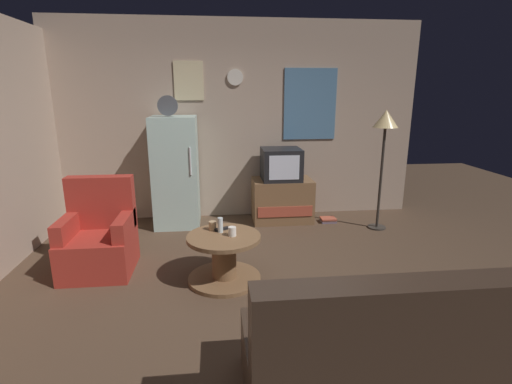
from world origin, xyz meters
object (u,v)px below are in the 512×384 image
at_px(tv_stand, 282,200).
at_px(mug_ceramic_tan, 213,226).
at_px(crt_tv, 281,164).
at_px(book_stack, 328,220).
at_px(fridge, 176,172).
at_px(couch, 389,356).
at_px(coffee_table, 224,258).
at_px(armchair, 99,239).
at_px(standing_lamp, 385,128).
at_px(remote_control, 222,229).
at_px(mug_ceramic_white, 232,231).
at_px(wine_glass, 220,225).

xyz_separation_m(tv_stand, mug_ceramic_tan, (-0.98, -1.57, 0.22)).
xyz_separation_m(crt_tv, book_stack, (0.67, -0.15, -0.80)).
relative_size(fridge, crt_tv, 3.28).
height_order(couch, book_stack, couch).
relative_size(tv_stand, coffee_table, 1.17).
distance_m(armchair, book_stack, 3.07).
distance_m(tv_stand, couch, 3.37).
bearing_deg(armchair, standing_lamp, 14.64).
xyz_separation_m(remote_control, couch, (0.95, -1.79, -0.17)).
bearing_deg(tv_stand, couch, -89.07).
relative_size(mug_ceramic_tan, remote_control, 0.60).
relative_size(fridge, coffee_table, 2.46).
distance_m(coffee_table, mug_ceramic_white, 0.29).
distance_m(remote_control, couch, 2.03).
bearing_deg(mug_ceramic_white, standing_lamp, 32.39).
height_order(crt_tv, couch, crt_tv).
bearing_deg(couch, tv_stand, 90.93).
distance_m(tv_stand, crt_tv, 0.53).
bearing_deg(mug_ceramic_tan, wine_glass, -43.75).
height_order(fridge, armchair, fridge).
height_order(coffee_table, couch, couch).
distance_m(fridge, mug_ceramic_white, 1.89).
relative_size(armchair, book_stack, 4.51).
height_order(wine_glass, couch, couch).
bearing_deg(mug_ceramic_white, book_stack, 47.87).
xyz_separation_m(standing_lamp, armchair, (-3.41, -0.89, -1.02)).
distance_m(fridge, couch, 3.73).
bearing_deg(wine_glass, crt_tv, 61.65).
relative_size(crt_tv, mug_ceramic_white, 6.00).
bearing_deg(remote_control, book_stack, 18.26).
height_order(coffee_table, mug_ceramic_tan, mug_ceramic_tan).
distance_m(crt_tv, remote_control, 1.83).
relative_size(mug_ceramic_white, couch, 0.05).
bearing_deg(crt_tv, coffee_table, -116.30).
height_order(crt_tv, book_stack, crt_tv).
relative_size(fridge, mug_ceramic_white, 19.67).
relative_size(standing_lamp, mug_ceramic_white, 17.67).
distance_m(fridge, mug_ceramic_tan, 1.66).
xyz_separation_m(crt_tv, armchair, (-2.14, -1.34, -0.49)).
relative_size(mug_ceramic_tan, armchair, 0.09).
xyz_separation_m(crt_tv, mug_ceramic_white, (-0.77, -1.75, -0.31)).
xyz_separation_m(fridge, standing_lamp, (2.72, -0.45, 0.60)).
xyz_separation_m(armchair, couch, (2.22, -2.03, -0.03)).
bearing_deg(mug_ceramic_white, couch, -62.35).
relative_size(crt_tv, wine_glass, 3.60).
distance_m(crt_tv, coffee_table, 2.02).
height_order(fridge, book_stack, fridge).
bearing_deg(book_stack, armchair, -157.03).
relative_size(crt_tv, remote_control, 3.60).
xyz_separation_m(coffee_table, mug_ceramic_white, (0.08, -0.02, 0.28)).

